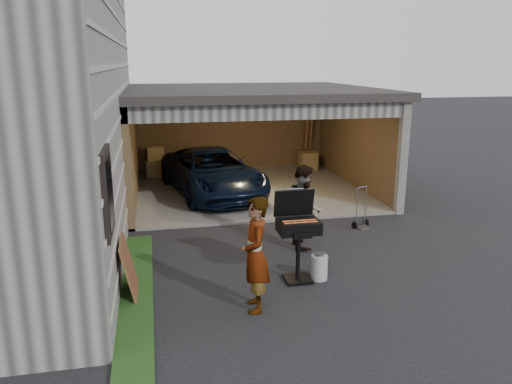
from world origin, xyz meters
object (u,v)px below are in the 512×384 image
bbq_grill (298,229)px  hand_truck (362,220)px  man (304,206)px  woman (255,255)px  minivan (212,174)px  plywood_panel (129,268)px  propane_tank (319,267)px

bbq_grill → hand_truck: size_ratio=1.60×
man → bbq_grill: size_ratio=1.09×
man → hand_truck: man is taller
woman → man: 2.82m
minivan → woman: bearing=-102.0°
woman → plywood_panel: woman is taller
hand_truck → plywood_panel: bearing=-175.7°
man → plywood_panel: 3.68m
man → hand_truck: 1.91m
man → minivan: bearing=21.8°
plywood_panel → hand_truck: (4.92, 2.36, -0.28)m
bbq_grill → minivan: bearing=97.2°
propane_tank → plywood_panel: 3.12m
man → propane_tank: 1.71m
hand_truck → woman: bearing=-155.3°
woman → bbq_grill: (0.90, 0.87, 0.03)m
bbq_grill → propane_tank: 0.78m
bbq_grill → propane_tank: size_ratio=3.58×
propane_tank → hand_truck: (1.81, 2.38, -0.03)m
bbq_grill → hand_truck: (2.18, 2.32, -0.72)m
woman → man: size_ratio=1.05×
woman → propane_tank: woman is taller
minivan → woman: woman is taller
minivan → propane_tank: size_ratio=10.39×
minivan → man: man is taller
plywood_panel → hand_truck: size_ratio=0.99×
woman → plywood_panel: (-1.84, 0.83, -0.40)m
propane_tank → bbq_grill: bearing=170.9°
woman → minivan: bearing=-177.7°
minivan → man: (1.30, -4.17, 0.21)m
woman → hand_truck: size_ratio=1.83×
man → propane_tank: size_ratio=3.89×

